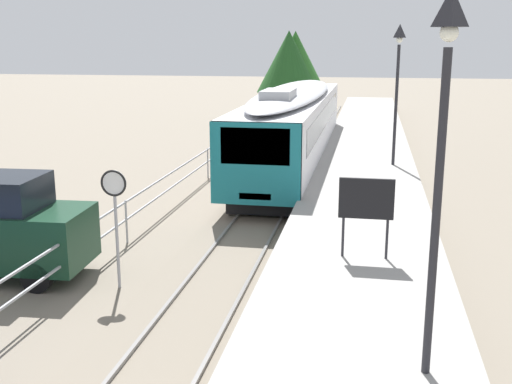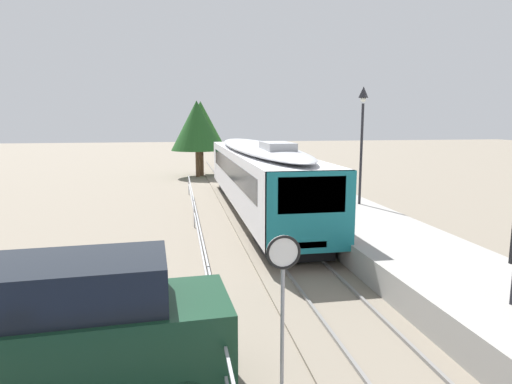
% 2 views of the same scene
% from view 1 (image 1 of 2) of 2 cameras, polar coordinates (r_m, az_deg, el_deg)
% --- Properties ---
extents(ground_plane, '(160.00, 160.00, 0.00)m').
position_cam_1_polar(ground_plane, '(27.27, -3.29, 1.76)').
color(ground_plane, slate).
extents(track_rails, '(3.20, 60.00, 0.14)m').
position_cam_1_polar(track_rails, '(26.72, 2.98, 1.59)').
color(track_rails, slate).
rests_on(track_rails, ground).
extents(commuter_train, '(2.82, 18.84, 3.74)m').
position_cam_1_polar(commuter_train, '(27.87, 3.45, 6.48)').
color(commuter_train, silver).
rests_on(commuter_train, track_rails).
extents(station_platform, '(3.90, 60.00, 0.90)m').
position_cam_1_polar(station_platform, '(26.42, 10.00, 2.19)').
color(station_platform, '#999691').
rests_on(station_platform, ground).
extents(platform_lamp_near_end, '(0.34, 0.34, 5.35)m').
position_cam_1_polar(platform_lamp_near_end, '(8.56, 16.84, 6.73)').
color(platform_lamp_near_end, '#232328').
rests_on(platform_lamp_near_end, station_platform).
extents(platform_lamp_mid_platform, '(0.34, 0.34, 5.35)m').
position_cam_1_polar(platform_lamp_mid_platform, '(24.57, 12.91, 11.03)').
color(platform_lamp_mid_platform, '#232328').
rests_on(platform_lamp_mid_platform, station_platform).
extents(platform_notice_board, '(1.20, 0.08, 1.80)m').
position_cam_1_polar(platform_notice_board, '(13.74, 10.11, -0.86)').
color(platform_notice_board, '#232328').
rests_on(platform_notice_board, station_platform).
extents(speed_limit_sign, '(0.61, 0.10, 2.81)m').
position_cam_1_polar(speed_limit_sign, '(14.32, -12.88, -0.66)').
color(speed_limit_sign, '#9EA0A5').
rests_on(speed_limit_sign, ground).
extents(carpark_fence, '(0.06, 36.06, 1.25)m').
position_cam_1_polar(carpark_fence, '(17.89, -11.88, -1.81)').
color(carpark_fence, '#9EA0A5').
rests_on(carpark_fence, ground).
extents(tree_behind_carpark, '(4.25, 4.25, 6.38)m').
position_cam_1_polar(tree_behind_carpark, '(44.03, 3.63, 11.94)').
color(tree_behind_carpark, brown).
rests_on(tree_behind_carpark, ground).
extents(tree_behind_station_far, '(4.39, 4.39, 6.41)m').
position_cam_1_polar(tree_behind_station_far, '(43.40, 3.03, 11.88)').
color(tree_behind_station_far, brown).
rests_on(tree_behind_station_far, ground).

